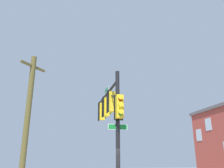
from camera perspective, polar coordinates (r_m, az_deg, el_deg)
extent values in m
cylinder|color=black|center=(11.35, 1.41, -11.96)|extent=(0.20, 0.20, 6.28)
cylinder|color=black|center=(14.19, -1.13, -2.31)|extent=(4.88, 0.21, 0.14)
cylinder|color=black|center=(12.80, 0.11, -2.88)|extent=(2.23, 0.11, 1.07)
cube|color=yellow|center=(13.02, -0.19, -4.28)|extent=(0.33, 0.36, 1.10)
cube|color=black|center=(12.97, -1.05, -4.23)|extent=(0.44, 0.05, 1.22)
sphere|color=maroon|center=(13.15, 0.66, -2.89)|extent=(0.22, 0.22, 0.22)
cylinder|color=yellow|center=(13.17, 0.92, -2.69)|extent=(0.23, 0.14, 0.23)
sphere|color=#FFFC14|center=(13.06, 0.67, -4.33)|extent=(0.22, 0.22, 0.22)
cylinder|color=yellow|center=(13.09, 0.93, -4.13)|extent=(0.23, 0.14, 0.23)
sphere|color=#0B621E|center=(12.99, 0.68, -5.78)|extent=(0.22, 0.22, 0.22)
cylinder|color=yellow|center=(13.01, 0.93, -5.58)|extent=(0.23, 0.14, 0.23)
cube|color=yellow|center=(14.34, -1.43, -5.56)|extent=(0.33, 0.37, 1.10)
cube|color=black|center=(14.30, -2.22, -5.52)|extent=(0.44, 0.05, 1.22)
sphere|color=maroon|center=(14.47, -0.65, -4.29)|extent=(0.22, 0.22, 0.22)
cylinder|color=yellow|center=(14.49, -0.42, -4.12)|extent=(0.23, 0.14, 0.23)
sphere|color=#FFFC14|center=(14.39, -0.66, -5.61)|extent=(0.22, 0.22, 0.22)
cylinder|color=yellow|center=(14.41, -0.42, -5.43)|extent=(0.23, 0.14, 0.23)
sphere|color=#0B621E|center=(14.32, -0.66, -6.94)|extent=(0.22, 0.22, 0.22)
cylinder|color=yellow|center=(14.34, -0.43, -6.76)|extent=(0.23, 0.14, 0.23)
cube|color=yellow|center=(15.68, -2.47, -6.63)|extent=(0.33, 0.37, 1.10)
cube|color=black|center=(15.65, -3.20, -6.59)|extent=(0.44, 0.06, 1.22)
sphere|color=maroon|center=(15.78, -1.74, -5.45)|extent=(0.22, 0.22, 0.22)
cylinder|color=yellow|center=(15.81, -1.52, -5.29)|extent=(0.24, 0.15, 0.23)
sphere|color=#FFFC14|center=(15.71, -1.75, -6.66)|extent=(0.22, 0.22, 0.22)
cylinder|color=yellow|center=(15.73, -1.53, -6.49)|extent=(0.24, 0.15, 0.23)
sphere|color=#0B621E|center=(15.65, -1.76, -7.88)|extent=(0.22, 0.22, 0.22)
cylinder|color=yellow|center=(15.67, -1.54, -7.71)|extent=(0.24, 0.15, 0.23)
cube|color=yellow|center=(11.22, 1.80, -5.44)|extent=(0.36, 0.33, 1.10)
cube|color=black|center=(11.41, 1.55, -5.66)|extent=(0.05, 0.44, 1.22)
sphere|color=maroon|center=(11.11, 2.05, -3.51)|extent=(0.22, 0.22, 0.22)
cylinder|color=yellow|center=(11.07, 2.13, -3.19)|extent=(0.14, 0.23, 0.23)
sphere|color=#FFFC14|center=(11.03, 2.07, -5.22)|extent=(0.22, 0.22, 0.22)
cylinder|color=yellow|center=(10.99, 2.15, -4.90)|extent=(0.14, 0.23, 0.23)
sphere|color=#0B621E|center=(10.96, 2.09, -6.96)|extent=(0.22, 0.22, 0.22)
cylinder|color=yellow|center=(10.91, 2.17, -6.64)|extent=(0.14, 0.23, 0.23)
cube|color=white|center=(14.51, -1.32, -1.42)|extent=(0.94, 0.03, 0.26)
cube|color=#137334|center=(14.51, -1.32, -1.42)|extent=(0.90, 0.04, 0.22)
cube|color=white|center=(11.39, 1.39, -10.24)|extent=(0.03, 0.94, 0.26)
cube|color=#15792F|center=(11.39, 1.39, -10.24)|extent=(0.04, 0.90, 0.22)
cylinder|color=brown|center=(13.76, -19.73, -8.82)|extent=(0.30, 0.30, 7.79)
cube|color=brown|center=(14.60, -18.37, 4.03)|extent=(1.41, 1.30, 0.12)
cube|color=#A5B7C6|center=(27.07, 20.09, -11.41)|extent=(0.90, 0.04, 1.20)
cube|color=#A5B7C6|center=(25.72, 22.06, -8.95)|extent=(0.90, 0.04, 1.20)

